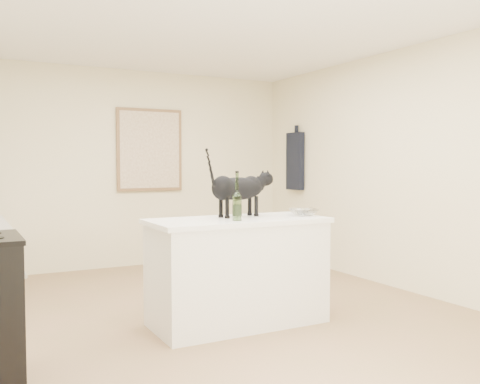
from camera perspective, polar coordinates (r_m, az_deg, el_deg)
The scene contains 12 objects.
floor at distance 4.78m, azimuth -2.50°, elevation -13.49°, with size 5.50×5.50×0.00m, color #90694C.
ceiling at distance 4.75m, azimuth -2.58°, elevation 18.17°, with size 5.50×5.50×0.00m, color white.
wall_back at distance 7.17m, azimuth -12.03°, elevation 2.48°, with size 4.50×4.50×0.00m, color beige.
wall_right at distance 5.91m, azimuth 17.59°, elevation 2.31°, with size 5.50×5.50×0.00m, color beige.
island_base at distance 4.54m, azimuth -0.26°, elevation -8.77°, with size 1.44×0.67×0.86m, color white.
island_top at distance 4.47m, azimuth -0.27°, elevation -3.12°, with size 1.50×0.70×0.04m, color white.
artwork_frame at distance 7.23m, azimuth -9.69°, elevation 4.49°, with size 0.90×0.03×1.10m, color brown.
artwork_canvas at distance 7.21m, azimuth -9.64°, elevation 4.49°, with size 0.82×0.00×1.02m, color beige.
hanging_garment at distance 7.46m, azimuth 5.95°, elevation 3.32°, with size 0.08×0.34×0.80m, color black.
black_cat at distance 4.58m, azimuth -0.24°, elevation 0.03°, with size 0.63×0.19×0.44m, color black, non-canonical shape.
wine_bottle at distance 4.29m, azimuth -0.32°, elevation -0.74°, with size 0.08×0.08×0.35m, color #2E5622.
glass_bowl at distance 4.74m, azimuth 6.87°, elevation -2.18°, with size 0.25×0.25×0.06m, color silver.
Camera 1 is at (-1.97, -4.14, 1.36)m, focal length 39.63 mm.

